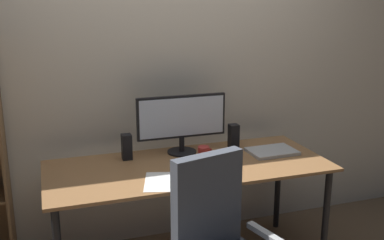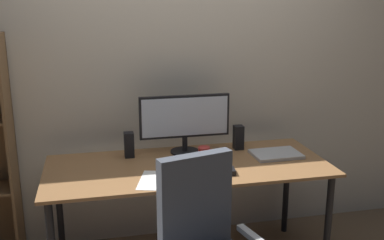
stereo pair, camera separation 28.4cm
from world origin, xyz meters
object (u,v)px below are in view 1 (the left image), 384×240
(desk, at_px, (189,175))
(mouse, at_px, (233,170))
(speaker_right, at_px, (234,136))
(coffee_mug, at_px, (204,154))
(monitor, at_px, (182,120))
(speaker_left, at_px, (127,147))
(laptop, at_px, (272,151))
(keyboard, at_px, (199,176))

(desk, distance_m, mouse, 0.31)
(mouse, height_order, speaker_right, speaker_right)
(coffee_mug, relative_size, speaker_right, 0.59)
(desk, relative_size, monitor, 2.91)
(speaker_left, xyz_separation_m, speaker_right, (0.76, 0.00, 0.00))
(mouse, xyz_separation_m, speaker_left, (-0.57, 0.44, 0.07))
(coffee_mug, height_order, laptop, coffee_mug)
(coffee_mug, xyz_separation_m, speaker_right, (0.30, 0.20, 0.03))
(laptop, distance_m, speaker_right, 0.29)
(desk, relative_size, mouse, 18.74)
(mouse, relative_size, laptop, 0.30)
(monitor, height_order, laptop, monitor)
(speaker_right, bearing_deg, desk, -151.09)
(monitor, xyz_separation_m, laptop, (0.59, -0.20, -0.22))
(coffee_mug, distance_m, speaker_left, 0.51)
(mouse, bearing_deg, monitor, 120.21)
(speaker_left, bearing_deg, coffee_mug, -23.37)
(monitor, bearing_deg, desk, -96.93)
(speaker_left, bearing_deg, keyboard, -53.20)
(speaker_left, bearing_deg, desk, -32.68)
(coffee_mug, relative_size, laptop, 0.31)
(desk, distance_m, speaker_left, 0.45)
(monitor, distance_m, speaker_left, 0.41)
(desk, distance_m, keyboard, 0.25)
(desk, relative_size, keyboard, 6.20)
(monitor, bearing_deg, mouse, -67.13)
(monitor, bearing_deg, coffee_mug, -68.21)
(coffee_mug, xyz_separation_m, speaker_left, (-0.47, 0.20, 0.03))
(desk, height_order, keyboard, keyboard)
(coffee_mug, height_order, speaker_right, speaker_right)
(mouse, bearing_deg, coffee_mug, 121.15)
(mouse, relative_size, speaker_left, 0.56)
(desk, bearing_deg, keyboard, -92.64)
(keyboard, height_order, speaker_right, speaker_right)
(desk, xyz_separation_m, coffee_mug, (0.11, 0.03, 0.12))
(keyboard, xyz_separation_m, speaker_left, (-0.34, 0.46, 0.08))
(keyboard, distance_m, coffee_mug, 0.29)
(keyboard, distance_m, speaker_right, 0.63)
(mouse, xyz_separation_m, speaker_right, (0.20, 0.44, 0.07))
(desk, height_order, laptop, laptop)
(mouse, bearing_deg, laptop, 38.68)
(speaker_left, bearing_deg, laptop, -11.20)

